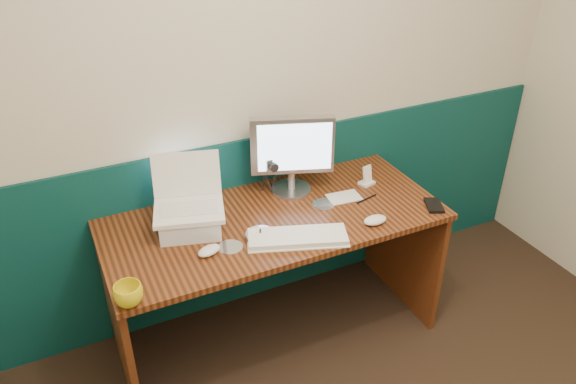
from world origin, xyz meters
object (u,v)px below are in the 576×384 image
monitor (291,155)px  mug (128,295)px  desk (275,279)px  camcorder (269,172)px  keyboard (298,238)px  laptop (187,188)px

monitor → mug: monitor is taller
desk → mug: bearing=-157.3°
mug → monitor: bearing=28.5°
camcorder → keyboard: bearing=-99.4°
desk → camcorder: bearing=72.0°
desk → monitor: size_ratio=3.94×
desk → monitor: 0.63m
monitor → camcorder: monitor is taller
desk → mug: size_ratio=14.27×
laptop → keyboard: size_ratio=0.71×
monitor → camcorder: (-0.10, 0.05, -0.09)m
monitor → camcorder: 0.15m
desk → laptop: (-0.39, 0.07, 0.60)m
laptop → keyboard: (0.40, -0.28, -0.21)m
camcorder → mug: bearing=-147.9°
camcorder → monitor: bearing=-29.6°
mug → camcorder: camcorder is taller
laptop → mug: 0.55m
desk → monitor: monitor is taller
keyboard → mug: (-0.76, -0.10, 0.03)m
desk → laptop: 0.71m
keyboard → laptop: bearing=165.0°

